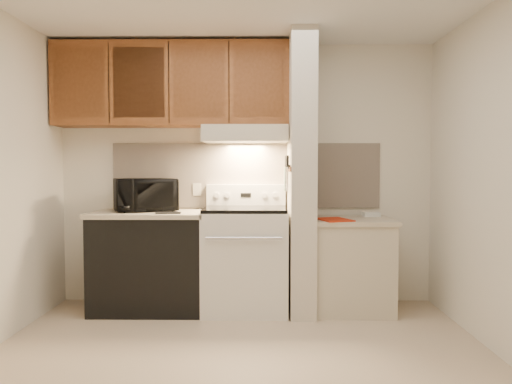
{
  "coord_description": "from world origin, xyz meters",
  "views": [
    {
      "loc": [
        0.14,
        -3.38,
        1.32
      ],
      "look_at": [
        0.1,
        0.75,
        1.11
      ],
      "focal_mm": 35.0,
      "sensor_mm": 36.0,
      "label": 1
    }
  ],
  "objects": [
    {
      "name": "knife_handle_b",
      "position": [
        0.38,
        1.01,
        1.37
      ],
      "size": [
        0.02,
        0.02,
        0.1
      ],
      "primitive_type": "cylinder",
      "color": "black",
      "rests_on": "knife_strip"
    },
    {
      "name": "white_box",
      "position": [
        1.19,
        1.33,
        0.87
      ],
      "size": [
        0.16,
        0.12,
        0.04
      ],
      "primitive_type": "cube",
      "rotation": [
        0.0,
        0.0,
        0.09
      ],
      "color": "white",
      "rests_on": "right_countertop"
    },
    {
      "name": "spoon_rest",
      "position": [
        -0.67,
        0.97,
        0.92
      ],
      "size": [
        0.22,
        0.09,
        0.01
      ],
      "primitive_type": "cube",
      "rotation": [
        0.0,
        0.0,
        0.08
      ],
      "color": "black",
      "rests_on": "left_countertop"
    },
    {
      "name": "partition_pillar",
      "position": [
        0.51,
        1.15,
        1.25
      ],
      "size": [
        0.22,
        0.7,
        2.5
      ],
      "primitive_type": "cube",
      "color": "beige",
      "rests_on": "floor"
    },
    {
      "name": "right_cab_base",
      "position": [
        0.97,
        1.15,
        0.4
      ],
      "size": [
        0.7,
        0.6,
        0.81
      ],
      "primitive_type": "cube",
      "color": "beige",
      "rests_on": "floor"
    },
    {
      "name": "knife_blade_e",
      "position": [
        0.38,
        1.27,
        1.21
      ],
      "size": [
        0.01,
        0.04,
        0.18
      ],
      "primitive_type": "cube",
      "color": "silver",
      "rests_on": "knife_strip"
    },
    {
      "name": "upper_cabinets",
      "position": [
        -0.69,
        1.32,
        2.08
      ],
      "size": [
        2.18,
        0.33,
        0.77
      ],
      "primitive_type": "cube",
      "color": "brown",
      "rests_on": "wall_back"
    },
    {
      "name": "range_knob_left_inner",
      "position": [
        -0.18,
        1.4,
        1.05
      ],
      "size": [
        0.05,
        0.02,
        0.05
      ],
      "primitive_type": "cylinder",
      "rotation": [
        1.57,
        0.0,
        0.0
      ],
      "color": "silver",
      "rests_on": "range_backguard"
    },
    {
      "name": "cab_gap_c",
      "position": [
        -0.14,
        1.16,
        2.08
      ],
      "size": [
        0.01,
        0.01,
        0.73
      ],
      "primitive_type": "cube",
      "color": "black",
      "rests_on": "upper_cabinets"
    },
    {
      "name": "cab_door_b",
      "position": [
        -0.96,
        1.17,
        2.08
      ],
      "size": [
        0.46,
        0.01,
        0.63
      ],
      "primitive_type": "cube",
      "color": "brown",
      "rests_on": "upper_cabinets"
    },
    {
      "name": "range_backguard",
      "position": [
        0.0,
        1.44,
        1.05
      ],
      "size": [
        0.76,
        0.08,
        0.2
      ],
      "primitive_type": "cube",
      "color": "silver",
      "rests_on": "range_body"
    },
    {
      "name": "knife_handle_e",
      "position": [
        0.38,
        1.25,
        1.37
      ],
      "size": [
        0.02,
        0.02,
        0.1
      ],
      "primitive_type": "cylinder",
      "color": "black",
      "rests_on": "knife_strip"
    },
    {
      "name": "cab_door_a",
      "position": [
        -1.51,
        1.17,
        2.08
      ],
      "size": [
        0.46,
        0.01,
        0.63
      ],
      "primitive_type": "cube",
      "color": "brown",
      "rests_on": "upper_cabinets"
    },
    {
      "name": "range_knob_right_outer",
      "position": [
        0.28,
        1.4,
        1.05
      ],
      "size": [
        0.05,
        0.02,
        0.05
      ],
      "primitive_type": "cylinder",
      "rotation": [
        1.57,
        0.0,
        0.0
      ],
      "color": "silver",
      "rests_on": "range_backguard"
    },
    {
      "name": "cooktop",
      "position": [
        0.0,
        1.16,
        0.94
      ],
      "size": [
        0.74,
        0.64,
        0.03
      ],
      "primitive_type": "cube",
      "color": "black",
      "rests_on": "range_body"
    },
    {
      "name": "backsplash",
      "position": [
        0.0,
        1.49,
        1.24
      ],
      "size": [
        2.6,
        0.02,
        0.63
      ],
      "primitive_type": "cube",
      "color": "beige",
      "rests_on": "wall_back"
    },
    {
      "name": "cab_gap_a",
      "position": [
        -1.23,
        1.16,
        2.08
      ],
      "size": [
        0.01,
        0.01,
        0.73
      ],
      "primitive_type": "cube",
      "color": "black",
      "rests_on": "upper_cabinets"
    },
    {
      "name": "knife_strip",
      "position": [
        0.39,
        1.1,
        1.32
      ],
      "size": [
        0.02,
        0.42,
        0.04
      ],
      "primitive_type": "cube",
      "color": "black",
      "rests_on": "partition_pillar"
    },
    {
      "name": "cab_door_d",
      "position": [
        0.13,
        1.17,
        2.08
      ],
      "size": [
        0.46,
        0.01,
        0.63
      ],
      "primitive_type": "cube",
      "color": "brown",
      "rests_on": "upper_cabinets"
    },
    {
      "name": "hood_lip",
      "position": [
        0.0,
        1.07,
        1.58
      ],
      "size": [
        0.78,
        0.04,
        0.06
      ],
      "primitive_type": "cube",
      "color": "beige",
      "rests_on": "range_hood"
    },
    {
      "name": "teal_jar",
      "position": [
        -0.83,
        1.34,
        0.96
      ],
      "size": [
        0.12,
        0.12,
        0.11
      ],
      "primitive_type": "cylinder",
      "rotation": [
        0.0,
        0.0,
        -0.29
      ],
      "color": "#337065",
      "rests_on": "left_countertop"
    },
    {
      "name": "oven_handle",
      "position": [
        0.0,
        0.8,
        0.72
      ],
      "size": [
        0.65,
        0.02,
        0.02
      ],
      "primitive_type": "cylinder",
      "rotation": [
        0.0,
        1.57,
        0.0
      ],
      "color": "silver",
      "rests_on": "range_body"
    },
    {
      "name": "red_folder",
      "position": [
        0.79,
        1.0,
        0.86
      ],
      "size": [
        0.34,
        0.39,
        0.01
      ],
      "primitive_type": "cube",
      "rotation": [
        0.0,
        0.0,
        0.31
      ],
      "color": "#B2250C",
      "rests_on": "right_countertop"
    },
    {
      "name": "range_body",
      "position": [
        0.0,
        1.16,
        0.46
      ],
      "size": [
        0.76,
        0.65,
        0.92
      ],
      "primitive_type": "cube",
      "color": "silver",
      "rests_on": "floor"
    },
    {
      "name": "dishwasher_front",
      "position": [
        -0.88,
        1.17,
        0.43
      ],
      "size": [
        1.0,
        0.63,
        0.87
      ],
      "primitive_type": "cube",
      "color": "black",
      "rests_on": "floor"
    },
    {
      "name": "knife_blade_b",
      "position": [
        0.38,
        1.01,
        1.21
      ],
      "size": [
        0.01,
        0.04,
        0.18
      ],
      "primitive_type": "cube",
      "color": "silver",
      "rests_on": "knife_strip"
    },
    {
      "name": "knife_blade_a",
      "position": [
        0.38,
        0.93,
        1.22
      ],
      "size": [
        0.01,
        0.03,
        0.16
      ],
      "primitive_type": "cube",
      "color": "silver",
      "rests_on": "knife_strip"
    },
    {
      "name": "knife_blade_d",
      "position": [
        0.38,
        1.18,
        1.22
      ],
      "size": [
        0.01,
        0.04,
        0.16
      ],
      "primitive_type": "cube",
      "color": "silver",
      "rests_on": "knife_strip"
    },
    {
      "name": "range_knob_left_outer",
      "position": [
        -0.28,
        1.4,
        1.05
      ],
      "size": [
        0.05,
        0.02,
        0.05
      ],
      "primitive_type": "cylinder",
      "rotation": [
        1.57,
        0.0,
        0.0
      ],
      "color": "silver",
      "rests_on": "range_backguard"
    },
    {
      "name": "oven_mitt",
      "position": [
        0.38,
        1.32,
        1.21
      ],
      "size": [
        0.03,
        0.09,
        0.23
      ],
      "primitive_type": "cube",
      "color": "gray",
      "rests_on": "partition_pillar"
    },
    {
      "name": "wall_right",
      "position": [
        1.8,
        0.0,
        1.25
      ],
      "size": [
        0.02,
        3.0,
        2.5
      ],
      "primitive_type": "cube",
      "color": "silver",
      "rests_on": "floor"
    },
    {
      "name": "right_countertop",
      "position": [
        0.97,
        1.15,
        0.83
      ],
      "size": [
        0.74,
        0.64,
        0.04
      ],
      "primitive_type": "cube",
      "color": "beige",
      "rests_on": "right_cab_base"
    },
    {
      "name": "floor",
      "position": [
        0.0,
        0.0,
        0.0
      ],
      "size": [
        3.6,
        3.6,
        0.0
      ],
      "primitive_type": "plane",
      "color": "beige",
      "rests_on": "ground"
    },
    {
      "name": "left_countertop",
      "position": [
        -0.88,
        1.17,
        0.89
      ],
      "size": [
        1.04,
        0.67,
        0.04
      ],
      "primitive_type": "cube",
      "color": "beige",
      "rests_on": "dishwasher_front"
    },
    {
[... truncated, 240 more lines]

